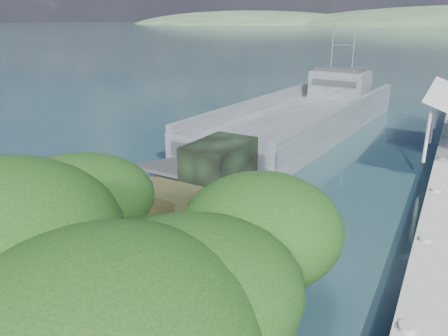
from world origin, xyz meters
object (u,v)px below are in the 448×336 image
(military_truck, at_px, (203,188))
(soldier, at_px, (81,213))
(overhang_tree, at_px, (97,332))
(landing_craft, at_px, (302,122))

(military_truck, bearing_deg, soldier, -141.74)
(soldier, relative_size, overhang_tree, 0.21)
(overhang_tree, bearing_deg, military_truck, 115.76)
(military_truck, xyz_separation_m, soldier, (-4.55, -3.22, -0.96))
(landing_craft, height_order, military_truck, landing_craft)
(overhang_tree, bearing_deg, landing_craft, 104.04)
(landing_craft, distance_m, military_truck, 21.51)
(landing_craft, bearing_deg, military_truck, -78.94)
(soldier, bearing_deg, military_truck, 11.72)
(landing_craft, relative_size, overhang_tree, 3.99)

